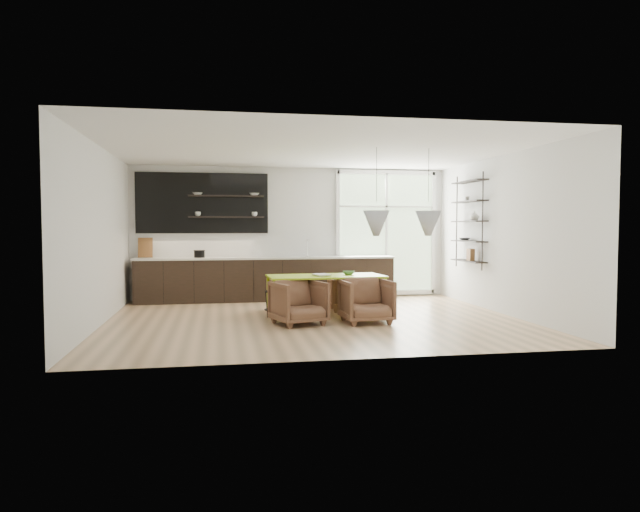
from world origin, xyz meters
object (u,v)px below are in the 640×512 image
(armchair_front_left, at_px, (299,303))
(wire_stool, at_px, (275,300))
(armchair_back_left, at_px, (288,295))
(dining_table, at_px, (326,278))
(armchair_back_right, at_px, (347,294))
(armchair_front_right, at_px, (366,301))

(armchair_front_left, distance_m, wire_stool, 0.93)
(armchair_back_left, relative_size, wire_stool, 1.50)
(dining_table, xyz_separation_m, armchair_front_left, (-0.58, -0.69, -0.33))
(armchair_back_right, distance_m, armchair_front_right, 1.42)
(armchair_back_right, bearing_deg, armchair_front_right, 93.27)
(armchair_front_left, bearing_deg, wire_stool, 90.98)
(dining_table, distance_m, armchair_back_right, 0.96)
(armchair_front_right, bearing_deg, armchair_front_left, 175.04)
(armchair_front_right, relative_size, wire_stool, 1.74)
(dining_table, bearing_deg, armchair_front_right, -55.25)
(armchair_back_left, distance_m, wire_stool, 0.65)
(armchair_front_left, xyz_separation_m, armchair_front_right, (1.13, -0.03, 0.01))
(dining_table, height_order, armchair_front_left, dining_table)
(armchair_back_left, bearing_deg, armchair_front_left, 81.85)
(armchair_back_left, bearing_deg, wire_stool, 53.92)
(armchair_front_right, bearing_deg, armchair_back_right, 86.71)
(armchair_back_right, relative_size, armchair_front_left, 0.89)
(armchair_back_left, bearing_deg, dining_table, 119.07)
(dining_table, xyz_separation_m, armchair_front_right, (0.55, -0.72, -0.32))
(wire_stool, bearing_deg, armchair_back_left, 62.25)
(dining_table, height_order, armchair_back_left, dining_table)
(dining_table, relative_size, armchair_front_left, 2.61)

